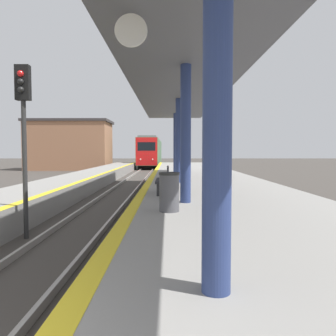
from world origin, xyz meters
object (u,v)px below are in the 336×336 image
object	(u,v)px
trash_bin	(168,192)
bench	(163,179)
train	(151,152)
signal_near	(22,118)

from	to	relation	value
trash_bin	bench	world-z (taller)	trash_bin
train	signal_near	distance (m)	41.71
train	signal_near	world-z (taller)	signal_near
signal_near	trash_bin	xyz separation A→B (m)	(3.77, -0.69, -1.83)
train	bench	size ratio (longest dim) A/B	13.97
signal_near	bench	xyz separation A→B (m)	(3.62, 2.64, -1.82)
signal_near	bench	world-z (taller)	signal_near
signal_near	trash_bin	size ratio (longest dim) A/B	4.79
trash_bin	bench	size ratio (longest dim) A/B	0.57
train	trash_bin	bearing A→B (deg)	-86.51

